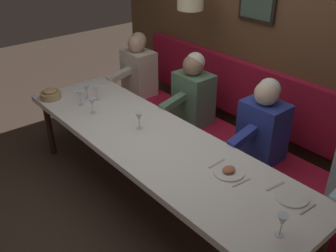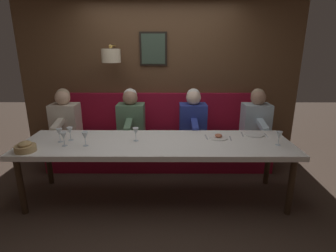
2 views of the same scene
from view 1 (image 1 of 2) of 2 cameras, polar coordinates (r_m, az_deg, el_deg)
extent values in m
plane|color=#423328|center=(3.80, -1.94, -11.68)|extent=(12.00, 12.00, 0.00)
cube|color=white|center=(3.37, -2.14, -2.52)|extent=(0.90, 3.19, 0.06)
cylinder|color=#352416|center=(4.55, -17.39, -0.32)|extent=(0.07, 0.07, 0.68)
cylinder|color=#352416|center=(3.11, 21.95, -17.17)|extent=(0.07, 0.07, 0.68)
cylinder|color=#352416|center=(4.82, -9.91, 2.33)|extent=(0.07, 0.07, 0.68)
cube|color=maroon|center=(4.16, 7.65, -4.01)|extent=(0.52, 3.39, 0.45)
cube|color=brown|center=(4.09, 14.61, 13.66)|extent=(0.10, 4.59, 2.90)
cube|color=maroon|center=(4.24, 12.75, 4.64)|extent=(0.10, 3.39, 0.64)
cylinder|color=beige|center=(4.19, 3.40, 18.39)|extent=(0.28, 0.28, 0.20)
cube|color=#283893|center=(3.63, 14.04, -0.61)|extent=(0.30, 0.40, 0.56)
sphere|color=beige|center=(3.45, 14.59, 4.75)|extent=(0.22, 0.22, 0.22)
sphere|color=silver|center=(3.46, 14.95, 5.34)|extent=(0.20, 0.20, 0.20)
cube|color=#283893|center=(3.41, 11.18, -1.61)|extent=(0.33, 0.09, 0.14)
cube|color=#567A5B|center=(4.16, 3.83, 4.24)|extent=(0.30, 0.40, 0.56)
sphere|color=#A37A60|center=(4.01, 3.80, 9.09)|extent=(0.22, 0.22, 0.22)
sphere|color=silver|center=(4.02, 4.13, 9.59)|extent=(0.20, 0.20, 0.20)
cube|color=#567A5B|center=(3.97, 0.82, 3.63)|extent=(0.33, 0.09, 0.14)
cube|color=beige|center=(4.87, -4.37, 8.02)|extent=(0.30, 0.40, 0.56)
sphere|color=#D1A889|center=(4.73, -4.75, 12.24)|extent=(0.22, 0.22, 0.22)
sphere|color=tan|center=(4.74, -4.46, 12.67)|extent=(0.20, 0.20, 0.20)
cube|color=beige|center=(4.70, -7.26, 7.60)|extent=(0.33, 0.09, 0.14)
cylinder|color=white|center=(2.98, 9.09, -6.87)|extent=(0.24, 0.24, 0.01)
ellipsoid|color=#B76647|center=(2.96, 9.13, -6.48)|extent=(0.11, 0.09, 0.04)
cube|color=silver|center=(2.90, 10.98, -8.33)|extent=(0.17, 0.03, 0.01)
cube|color=silver|center=(3.07, 7.31, -5.60)|extent=(0.18, 0.02, 0.01)
cylinder|color=white|center=(2.85, 18.00, -10.07)|extent=(0.24, 0.24, 0.01)
cube|color=silver|center=(2.79, 20.26, -11.62)|extent=(0.17, 0.03, 0.01)
cube|color=silver|center=(2.92, 15.84, -8.68)|extent=(0.18, 0.04, 0.01)
cylinder|color=silver|center=(4.15, -10.60, 3.88)|extent=(0.06, 0.06, 0.00)
cylinder|color=silver|center=(4.13, -10.65, 4.38)|extent=(0.01, 0.01, 0.07)
cone|color=silver|center=(4.10, -10.75, 5.39)|extent=(0.07, 0.07, 0.08)
cylinder|color=silver|center=(3.88, -11.18, 1.96)|extent=(0.06, 0.06, 0.00)
cylinder|color=silver|center=(3.86, -11.23, 2.48)|extent=(0.01, 0.01, 0.07)
cone|color=silver|center=(3.83, -11.35, 3.55)|extent=(0.07, 0.07, 0.08)
cylinder|color=silver|center=(4.21, -12.01, 4.10)|extent=(0.06, 0.06, 0.00)
cylinder|color=silver|center=(4.19, -12.06, 4.59)|extent=(0.01, 0.01, 0.07)
cone|color=silver|center=(4.16, -12.17, 5.59)|extent=(0.07, 0.07, 0.08)
cylinder|color=silver|center=(2.55, 16.40, -15.40)|extent=(0.06, 0.06, 0.00)
cylinder|color=silver|center=(2.52, 16.53, -14.75)|extent=(0.01, 0.01, 0.07)
cone|color=silver|center=(2.47, 16.79, -13.41)|extent=(0.07, 0.07, 0.08)
cylinder|color=silver|center=(3.54, -4.32, -0.32)|extent=(0.06, 0.06, 0.00)
cylinder|color=silver|center=(3.52, -4.34, 0.24)|extent=(0.01, 0.01, 0.07)
cone|color=silver|center=(3.49, -4.39, 1.39)|extent=(0.07, 0.07, 0.08)
cylinder|color=silver|center=(4.07, -12.92, 3.12)|extent=(0.06, 0.06, 0.00)
cylinder|color=silver|center=(4.06, -12.98, 3.62)|extent=(0.01, 0.01, 0.07)
cone|color=silver|center=(4.02, -13.11, 4.65)|extent=(0.07, 0.07, 0.08)
cylinder|color=tan|center=(4.30, -17.21, 4.41)|extent=(0.22, 0.22, 0.07)
ellipsoid|color=tan|center=(4.28, -17.31, 5.02)|extent=(0.15, 0.13, 0.06)
camera|label=2|loc=(2.52, -64.60, -3.87)|focal=28.03mm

